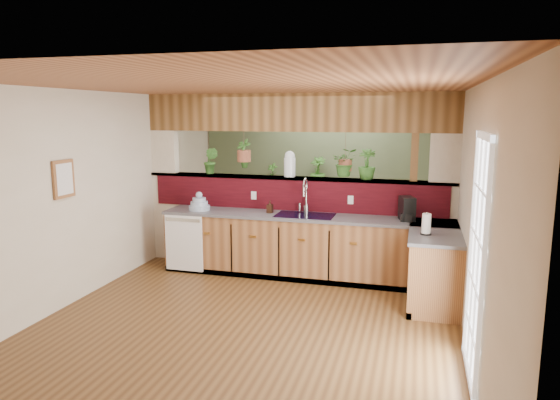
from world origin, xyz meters
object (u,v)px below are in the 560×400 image
(glass_jar, at_px, (290,164))
(shelving_console, at_px, (301,211))
(faucet, at_px, (305,194))
(coffee_maker, at_px, (407,210))
(dish_stack, at_px, (199,204))
(soap_dispenser, at_px, (270,207))
(paper_towel, at_px, (426,224))

(glass_jar, height_order, shelving_console, glass_jar)
(faucet, distance_m, coffee_maker, 1.43)
(dish_stack, bearing_deg, faucet, 7.30)
(soap_dispenser, height_order, paper_towel, paper_towel)
(coffee_maker, distance_m, shelving_console, 3.03)
(coffee_maker, relative_size, shelving_console, 0.21)
(coffee_maker, bearing_deg, soap_dispenser, 163.02)
(dish_stack, xyz_separation_m, shelving_console, (1.00, 2.32, -0.49))
(dish_stack, xyz_separation_m, coffee_maker, (2.98, 0.09, 0.06))
(faucet, height_order, dish_stack, faucet)
(shelving_console, bearing_deg, coffee_maker, -26.86)
(paper_towel, bearing_deg, soap_dispenser, 160.71)
(shelving_console, bearing_deg, soap_dispenser, -66.63)
(dish_stack, distance_m, paper_towel, 3.29)
(dish_stack, bearing_deg, shelving_console, 66.75)
(shelving_console, bearing_deg, glass_jar, -60.24)
(soap_dispenser, bearing_deg, faucet, 13.88)
(dish_stack, xyz_separation_m, paper_towel, (3.22, -0.67, 0.04))
(faucet, xyz_separation_m, glass_jar, (-0.29, 0.22, 0.40))
(paper_towel, height_order, glass_jar, glass_jar)
(dish_stack, distance_m, glass_jar, 1.47)
(faucet, relative_size, shelving_console, 0.34)
(paper_towel, bearing_deg, faucet, 152.22)
(dish_stack, height_order, paper_towel, dish_stack)
(faucet, height_order, glass_jar, glass_jar)
(dish_stack, relative_size, soap_dispenser, 1.77)
(paper_towel, distance_m, glass_jar, 2.30)
(faucet, distance_m, paper_towel, 1.88)
(glass_jar, bearing_deg, paper_towel, -29.41)
(paper_towel, height_order, shelving_console, paper_towel)
(dish_stack, height_order, soap_dispenser, dish_stack)
(soap_dispenser, distance_m, shelving_console, 2.30)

